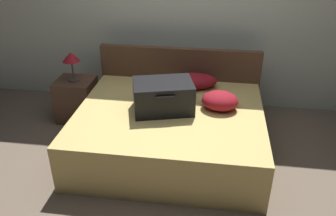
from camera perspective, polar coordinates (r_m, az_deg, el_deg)
ground_plane at (r=3.46m, az=-0.67°, el=-10.86°), size 12.00×12.00×0.00m
back_wall at (r=4.40m, az=2.65°, el=16.78°), size 8.00×0.10×2.60m
bed at (r=3.64m, az=0.27°, el=-3.90°), size 1.87×1.58×0.49m
headboard at (r=4.27m, az=1.82°, el=4.21°), size 1.91×0.08×0.87m
hard_case_large at (r=3.47m, az=-0.82°, el=1.97°), size 0.67×0.54×0.30m
pillow_near_headboard at (r=3.56m, az=8.46°, el=1.20°), size 0.39×0.34×0.18m
pillow_center_head at (r=3.99m, az=4.42°, el=4.42°), size 0.54×0.38×0.16m
nightstand at (r=4.39m, az=-14.64°, el=1.34°), size 0.44×0.40×0.51m
table_lamp at (r=4.18m, az=-15.53°, el=7.81°), size 0.20×0.20×0.35m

